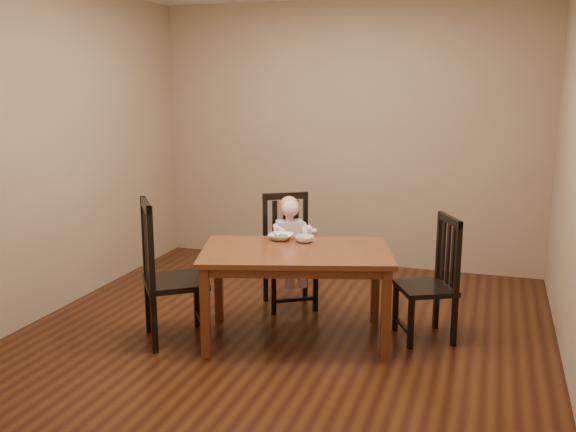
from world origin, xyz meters
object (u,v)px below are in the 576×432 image
(chair_child, at_px, (289,253))
(bowl_peas, at_px, (281,237))
(chair_right, at_px, (432,281))
(bowl_veg, at_px, (304,239))
(dining_table, at_px, (296,260))
(toddler, at_px, (290,240))
(chair_left, at_px, (168,274))

(chair_child, height_order, bowl_peas, chair_child)
(chair_right, xyz_separation_m, bowl_veg, (-0.97, -0.09, 0.27))
(bowl_peas, bearing_deg, chair_right, 3.83)
(chair_child, bearing_deg, dining_table, 80.78)
(bowl_peas, bearing_deg, toddler, 97.90)
(chair_right, bearing_deg, bowl_peas, 66.95)
(chair_left, xyz_separation_m, bowl_veg, (0.88, 0.56, 0.20))
(chair_child, bearing_deg, chair_right, 131.82)
(chair_child, relative_size, bowl_peas, 5.04)
(chair_left, relative_size, toddler, 2.16)
(bowl_peas, bearing_deg, chair_child, 100.32)
(chair_left, bearing_deg, bowl_peas, 93.28)
(bowl_veg, bearing_deg, bowl_peas, 176.36)
(toddler, bearing_deg, dining_table, 80.14)
(dining_table, bearing_deg, bowl_peas, 129.61)
(toddler, bearing_deg, chair_child, -90.00)
(chair_left, bearing_deg, chair_right, 72.91)
(chair_left, xyz_separation_m, bowl_peas, (0.69, 0.57, 0.20))
(chair_left, height_order, bowl_veg, chair_left)
(chair_child, distance_m, bowl_veg, 0.60)
(chair_left, height_order, bowl_peas, chair_left)
(dining_table, distance_m, chair_left, 0.95)
(dining_table, xyz_separation_m, chair_child, (-0.28, 0.70, -0.15))
(bowl_veg, bearing_deg, chair_child, 120.95)
(dining_table, relative_size, bowl_veg, 10.51)
(chair_left, bearing_deg, bowl_veg, 85.86)
(chair_child, xyz_separation_m, chair_left, (-0.61, -1.02, 0.05))
(bowl_peas, relative_size, bowl_veg, 1.29)
(bowl_veg, bearing_deg, chair_right, 5.34)
(bowl_peas, bearing_deg, bowl_veg, -3.64)
(chair_child, relative_size, chair_right, 1.03)
(chair_child, distance_m, toddler, 0.13)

